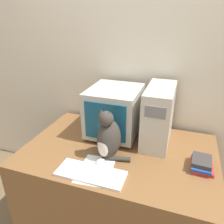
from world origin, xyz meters
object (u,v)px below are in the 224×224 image
object	(u,v)px
computer_tower	(158,115)
cat	(108,138)
book_stack	(202,164)
keyboard	(91,174)
pen	(84,166)
crt_monitor	(114,111)

from	to	relation	value
computer_tower	cat	size ratio (longest dim) A/B	1.24
computer_tower	book_stack	xyz separation A→B (m)	(0.33, -0.25, -0.19)
book_stack	keyboard	bearing A→B (deg)	-155.61
keyboard	cat	xyz separation A→B (m)	(0.04, 0.22, 0.14)
computer_tower	book_stack	bearing A→B (deg)	-36.88
computer_tower	cat	distance (m)	0.44
pen	computer_tower	bearing A→B (deg)	50.35
keyboard	pen	world-z (taller)	keyboard
computer_tower	keyboard	bearing A→B (deg)	-120.93
book_stack	pen	bearing A→B (deg)	-162.02
crt_monitor	book_stack	xyz separation A→B (m)	(0.68, -0.25, -0.17)
keyboard	cat	world-z (taller)	cat
crt_monitor	keyboard	world-z (taller)	crt_monitor
cat	pen	world-z (taller)	cat
book_stack	computer_tower	bearing A→B (deg)	143.12
crt_monitor	keyboard	bearing A→B (deg)	-87.26
cat	book_stack	bearing A→B (deg)	19.81
computer_tower	cat	xyz separation A→B (m)	(-0.29, -0.33, -0.07)
keyboard	cat	distance (m)	0.26
book_stack	pen	size ratio (longest dim) A/B	1.56
computer_tower	pen	xyz separation A→B (m)	(-0.40, -0.48, -0.22)
crt_monitor	book_stack	distance (m)	0.75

